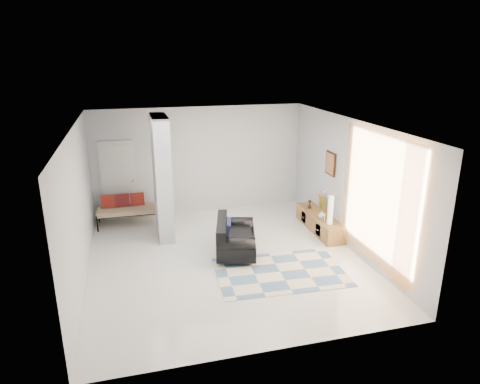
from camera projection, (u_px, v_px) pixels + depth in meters
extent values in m
plane|color=beige|center=(226.00, 259.00, 8.92)|extent=(6.00, 6.00, 0.00)
plane|color=white|center=(224.00, 125.00, 8.06)|extent=(6.00, 6.00, 0.00)
plane|color=silver|center=(200.00, 160.00, 11.25)|extent=(6.00, 0.00, 6.00)
plane|color=silver|center=(275.00, 263.00, 5.73)|extent=(6.00, 0.00, 6.00)
plane|color=silver|center=(79.00, 207.00, 7.82)|extent=(0.00, 6.00, 6.00)
plane|color=silver|center=(350.00, 185.00, 9.16)|extent=(0.00, 6.00, 6.00)
cube|color=#B7BCBF|center=(162.00, 177.00, 9.69)|extent=(0.35, 1.20, 2.80)
cube|color=silver|center=(118.00, 180.00, 10.82)|extent=(0.85, 0.06, 2.04)
plane|color=#F89D41|center=(376.00, 200.00, 8.06)|extent=(0.00, 2.55, 2.55)
cube|color=#361D0E|center=(331.00, 164.00, 9.90)|extent=(0.04, 0.45, 0.55)
cube|color=brown|center=(319.00, 222.00, 10.30)|extent=(0.45, 1.90, 0.40)
cube|color=#361D0E|center=(318.00, 230.00, 9.86)|extent=(0.02, 0.25, 0.28)
cube|color=#361D0E|center=(304.00, 217.00, 10.64)|extent=(0.02, 0.25, 0.28)
cube|color=gold|center=(322.00, 203.00, 10.46)|extent=(0.09, 0.32, 0.40)
cube|color=silver|center=(324.00, 219.00, 9.81)|extent=(0.04, 0.10, 0.12)
cylinder|color=silver|center=(221.00, 263.00, 8.61)|extent=(0.05, 0.05, 0.10)
cylinder|color=silver|center=(223.00, 241.00, 9.65)|extent=(0.05, 0.05, 0.10)
cylinder|color=silver|center=(251.00, 263.00, 8.62)|extent=(0.05, 0.05, 0.10)
cylinder|color=silver|center=(249.00, 241.00, 9.65)|extent=(0.05, 0.05, 0.10)
cube|color=black|center=(236.00, 243.00, 9.07)|extent=(1.09, 1.48, 0.30)
cube|color=black|center=(222.00, 229.00, 8.97)|extent=(0.52, 1.33, 0.36)
cylinder|color=black|center=(236.00, 244.00, 8.48)|extent=(0.80, 0.46, 0.28)
cylinder|color=black|center=(236.00, 223.00, 9.52)|extent=(0.80, 0.46, 0.28)
cube|color=black|center=(228.00, 228.00, 8.96)|extent=(0.25, 0.51, 0.31)
cylinder|color=black|center=(97.00, 224.00, 10.20)|extent=(0.04, 0.04, 0.40)
cylinder|color=black|center=(161.00, 218.00, 10.55)|extent=(0.04, 0.04, 0.40)
cylinder|color=black|center=(99.00, 215.00, 10.76)|extent=(0.04, 0.04, 0.40)
cylinder|color=black|center=(159.00, 210.00, 11.11)|extent=(0.04, 0.04, 0.40)
cube|color=#C3B18F|center=(129.00, 210.00, 10.60)|extent=(1.52, 0.64, 0.12)
cube|color=maroon|center=(108.00, 201.00, 10.55)|extent=(0.34, 0.17, 0.33)
cube|color=#591616|center=(123.00, 200.00, 10.64)|extent=(0.34, 0.17, 0.33)
cube|color=maroon|center=(137.00, 199.00, 10.72)|extent=(0.34, 0.17, 0.33)
cube|color=beige|center=(280.00, 272.00, 8.37)|extent=(2.56, 1.78, 0.01)
cylinder|color=white|center=(330.00, 210.00, 9.61)|extent=(0.12, 0.12, 0.65)
imported|color=white|center=(322.00, 215.00, 9.99)|extent=(0.19, 0.19, 0.18)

